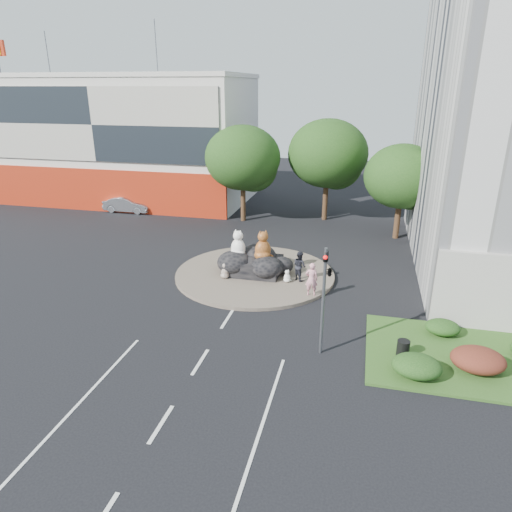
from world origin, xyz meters
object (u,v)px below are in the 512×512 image
Objects in this scene: kitten_calico at (225,270)px; kitten_white at (287,276)px; pedestrian_dark at (300,266)px; cat_tabby at (263,245)px; parked_car at (128,204)px; cat_white at (238,244)px; pedestrian_pink at (312,279)px; litter_bin at (403,348)px.

kitten_white is at bearing 38.35° from kitten_calico.
pedestrian_dark is at bearing 43.93° from kitten_calico.
cat_tabby is 2.63m from pedestrian_dark.
kitten_calico is 19.29m from parked_car.
cat_white is at bearing 103.60° from kitten_calico.
pedestrian_pink reaches higher than litter_bin.
kitten_calico is at bearing -134.82° from parked_car.
kitten_white is at bearing 4.13° from cat_white.
kitten_white is 0.41× the size of pedestrian_pink.
litter_bin is at bearing -73.88° from cat_tabby.
cat_tabby reaches higher than kitten_calico.
pedestrian_dark is at bearing 5.16° from kitten_white.
parked_car is at bearing 9.57° from pedestrian_dark.
cat_white reaches higher than kitten_white.
kitten_calico is at bearing -89.45° from cat_white.
kitten_white is 1.09× the size of litter_bin.
pedestrian_pink is 0.42× the size of parked_car.
kitten_white is at bearing -61.11° from cat_tabby.
pedestrian_dark reaches higher than litter_bin.
pedestrian_pink is (3.36, -2.53, -0.89)m from cat_tabby.
cat_tabby reaches higher than cat_white.
pedestrian_dark is 0.40× the size of parked_car.
kitten_calico is 0.57× the size of pedestrian_dark.
pedestrian_dark reaches higher than parked_car.
kitten_calico reaches higher than kitten_white.
pedestrian_dark is (4.46, 0.78, 0.39)m from kitten_calico.
pedestrian_dark is at bearing -125.34° from parked_car.
cat_tabby reaches higher than kitten_white.
cat_tabby is 4.30m from pedestrian_pink.
kitten_calico is 0.53× the size of pedestrian_pink.
litter_bin is (8.05, -7.61, -1.57)m from cat_tabby.
pedestrian_pink is 1.07× the size of pedestrian_dark.
cat_tabby reaches higher than litter_bin.
cat_tabby reaches higher than pedestrian_dark.
pedestrian_dark is 9.08m from litter_bin.
pedestrian_dark reaches higher than kitten_white.
litter_bin is (9.64, -7.59, -1.54)m from cat_white.
kitten_calico is 1.30× the size of kitten_white.
cat_white reaches higher than kitten_calico.
kitten_calico is at bearing -178.18° from cat_tabby.
cat_tabby is at bearing -45.30° from pedestrian_pink.
pedestrian_pink is at bearing 160.17° from pedestrian_dark.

